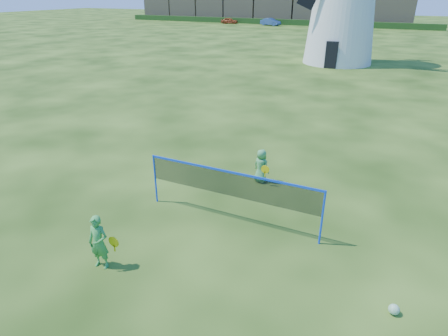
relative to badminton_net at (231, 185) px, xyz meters
name	(u,v)px	position (x,y,z in m)	size (l,w,h in m)	color
ground	(210,222)	(-0.50, -0.31, -1.14)	(220.00, 220.00, 0.00)	black
badminton_net	(231,185)	(0.00, 0.00, 0.00)	(5.05, 0.05, 1.55)	blue
player_girl	(99,242)	(-1.93, -3.07, -0.46)	(0.69, 0.39, 1.36)	green
player_boy	(261,166)	(-0.08, 2.63, -0.56)	(0.69, 0.52, 1.16)	#499956
play_ball	(394,309)	(4.37, -1.68, -1.03)	(0.22, 0.22, 0.22)	green
terraced_houses	(266,1)	(-24.78, 71.69, 2.78)	(56.24, 8.40, 8.37)	gray
hedge	(266,21)	(-22.50, 65.69, -0.64)	(62.00, 0.80, 1.00)	#193814
car_left	(229,21)	(-29.28, 63.59, -0.58)	(1.32, 3.28, 1.12)	#9A3D1C
car_right	(271,22)	(-20.67, 63.22, -0.50)	(1.36, 3.89, 1.28)	navy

